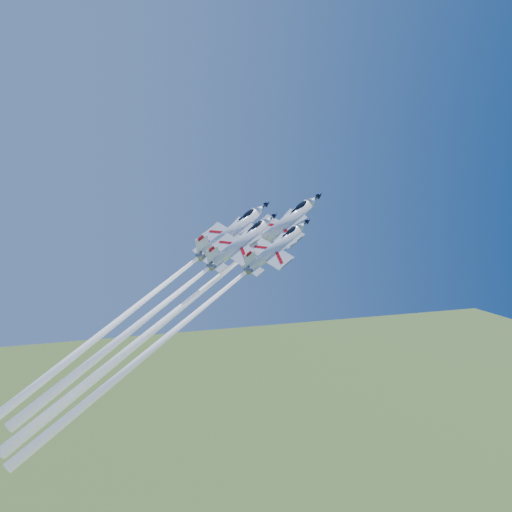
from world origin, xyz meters
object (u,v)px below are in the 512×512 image
object	(u,v)px
jet_lead	(186,303)
jet_right	(181,325)
jet_slot	(162,306)
jet_left	(114,324)

from	to	relation	value
jet_lead	jet_right	world-z (taller)	jet_lead
jet_lead	jet_slot	world-z (taller)	jet_lead
jet_lead	jet_left	size ratio (longest dim) A/B	0.93
jet_right	jet_left	bearing A→B (deg)	-161.10
jet_lead	jet_slot	size ratio (longest dim) A/B	1.26
jet_lead	jet_right	bearing A→B (deg)	-36.35
jet_lead	jet_right	size ratio (longest dim) A/B	1.17
jet_left	jet_slot	bearing A→B (deg)	28.12
jet_right	jet_slot	distance (m)	5.99
jet_left	jet_right	size ratio (longest dim) A/B	1.27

